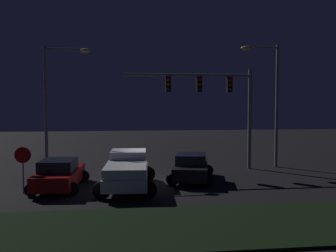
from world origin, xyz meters
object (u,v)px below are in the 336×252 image
car_sedan_far (59,174)px  traffic_signal_gantry (214,94)px  street_lamp_right (270,91)px  car_sedan (191,167)px  street_lamp_left (56,92)px  stop_sign (23,161)px  pickup_truck (127,169)px

car_sedan_far → traffic_signal_gantry: traffic_signal_gantry is taller
car_sedan_far → street_lamp_right: bearing=-64.5°
traffic_signal_gantry → street_lamp_right: (3.95, 0.45, 0.25)m
car_sedan → street_lamp_right: size_ratio=0.57×
car_sedan → street_lamp_right: bearing=-44.7°
car_sedan_far → car_sedan: bearing=-75.5°
traffic_signal_gantry → street_lamp_left: bearing=175.8°
street_lamp_left → street_lamp_right: 13.98m
street_lamp_right → stop_sign: (-14.47, -5.90, -3.59)m
car_sedan → traffic_signal_gantry: bearing=-18.8°
pickup_truck → traffic_signal_gantry: 8.40m
car_sedan_far → stop_sign: stop_sign is taller
pickup_truck → car_sedan_far: bearing=90.1°
car_sedan_far → traffic_signal_gantry: size_ratio=0.54×
car_sedan_far → traffic_signal_gantry: (9.00, 4.62, 4.16)m
car_sedan_far → traffic_signal_gantry: bearing=-58.7°
stop_sign → street_lamp_right: bearing=22.2°
pickup_truck → car_sedan: pickup_truck is taller
traffic_signal_gantry → stop_sign: traffic_signal_gantry is taller
car_sedan → traffic_signal_gantry: 5.73m
pickup_truck → traffic_signal_gantry: bearing=-45.2°
street_lamp_left → stop_sign: street_lamp_left is taller
car_sedan_far → stop_sign: (-1.52, -0.83, 0.82)m
pickup_truck → street_lamp_left: 8.16m
pickup_truck → car_sedan_far: pickup_truck is taller
pickup_truck → stop_sign: stop_sign is taller
car_sedan_far → street_lamp_left: 6.92m
street_lamp_left → pickup_truck: bearing=-51.8°
traffic_signal_gantry → stop_sign: bearing=-152.6°
car_sedan → stop_sign: bearing=117.1°
street_lamp_left → stop_sign: bearing=-94.6°
traffic_signal_gantry → stop_sign: 12.31m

